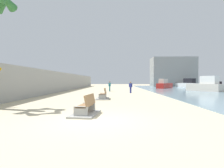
% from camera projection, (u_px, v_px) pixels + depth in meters
% --- Properties ---
extents(ground_plane, '(120.00, 120.00, 0.00)m').
position_uv_depth(ground_plane, '(110.00, 92.00, 25.62)').
color(ground_plane, beige).
extents(seawall, '(0.80, 64.00, 2.86)m').
position_uv_depth(seawall, '(56.00, 82.00, 25.78)').
color(seawall, '#9E9E99').
rests_on(seawall, ground).
extents(bench_near, '(1.33, 2.21, 0.98)m').
position_uv_depth(bench_near, '(86.00, 110.00, 8.84)').
color(bench_near, '#9E9E99').
rests_on(bench_near, ground).
extents(bench_far, '(1.13, 2.12, 0.98)m').
position_uv_depth(bench_far, '(103.00, 96.00, 16.41)').
color(bench_far, '#9E9E99').
rests_on(bench_far, ground).
extents(person_walking, '(0.44, 0.36, 1.51)m').
position_uv_depth(person_walking, '(131.00, 86.00, 24.31)').
color(person_walking, navy).
rests_on(person_walking, ground).
extents(person_standing, '(0.35, 0.45, 1.55)m').
position_uv_depth(person_standing, '(110.00, 86.00, 28.08)').
color(person_standing, teal).
rests_on(person_standing, ground).
extents(boat_far_left, '(3.98, 5.54, 1.44)m').
position_uv_depth(boat_far_left, '(218.00, 86.00, 34.32)').
color(boat_far_left, red).
rests_on(boat_far_left, water_bay).
extents(boat_mid_bay, '(4.42, 6.61, 2.16)m').
position_uv_depth(boat_mid_bay, '(187.00, 84.00, 47.32)').
color(boat_mid_bay, white).
rests_on(boat_mid_bay, water_bay).
extents(boat_far_right, '(4.14, 5.54, 2.30)m').
position_uv_depth(boat_far_right, '(205.00, 86.00, 28.30)').
color(boat_far_right, beige).
rests_on(boat_far_right, water_bay).
extents(boat_distant, '(4.68, 6.06, 1.98)m').
position_uv_depth(boat_distant, '(164.00, 85.00, 39.40)').
color(boat_distant, red).
rests_on(boat_distant, water_bay).
extents(harbor_building, '(12.00, 6.00, 8.15)m').
position_uv_depth(harbor_building, '(173.00, 72.00, 53.11)').
color(harbor_building, gray).
rests_on(harbor_building, ground).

